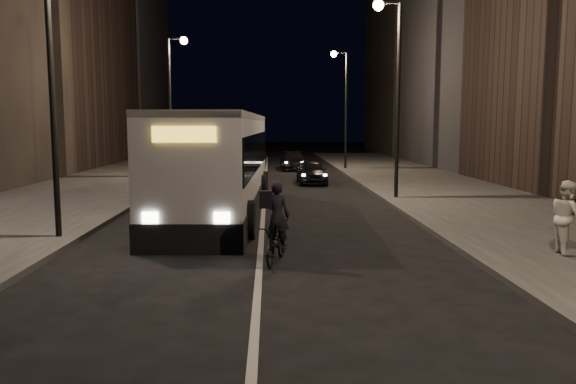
{
  "coord_description": "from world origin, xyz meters",
  "views": [
    {
      "loc": [
        0.25,
        -11.46,
        3.24
      ],
      "look_at": [
        0.72,
        2.9,
        1.5
      ],
      "focal_mm": 35.0,
      "sensor_mm": 36.0,
      "label": 1
    }
  ],
  "objects": [
    {
      "name": "building_row_right",
      "position": [
        16.0,
        27.5,
        10.5
      ],
      "size": [
        8.0,
        61.0,
        21.0
      ],
      "primitive_type": "cube",
      "color": "black",
      "rests_on": "ground"
    },
    {
      "name": "ground",
      "position": [
        0.0,
        0.0,
        0.0
      ],
      "size": [
        180.0,
        180.0,
        0.0
      ],
      "primitive_type": "plane",
      "color": "black",
      "rests_on": "ground"
    },
    {
      "name": "car_near",
      "position": [
        2.54,
        19.11,
        0.64
      ],
      "size": [
        1.61,
        3.8,
        1.28
      ],
      "primitive_type": "imported",
      "rotation": [
        0.0,
        0.0,
        0.03
      ],
      "color": "black",
      "rests_on": "ground"
    },
    {
      "name": "sidewalk_right",
      "position": [
        8.5,
        14.0,
        0.08
      ],
      "size": [
        7.0,
        70.0,
        0.16
      ],
      "primitive_type": "cube",
      "color": "#343431",
      "rests_on": "ground"
    },
    {
      "name": "city_bus",
      "position": [
        -1.6,
        8.95,
        1.96
      ],
      "size": [
        3.5,
        13.45,
        3.59
      ],
      "rotation": [
        0.0,
        0.0,
        -0.03
      ],
      "color": "silver",
      "rests_on": "ground"
    },
    {
      "name": "streetlight_left_near",
      "position": [
        -5.33,
        4.0,
        5.36
      ],
      "size": [
        1.2,
        0.44,
        8.12
      ],
      "color": "black",
      "rests_on": "sidewalk_left"
    },
    {
      "name": "car_far",
      "position": [
        1.92,
        28.67,
        0.65
      ],
      "size": [
        1.85,
        4.47,
        1.29
      ],
      "primitive_type": "imported",
      "rotation": [
        0.0,
        0.0,
        0.01
      ],
      "color": "black",
      "rests_on": "ground"
    },
    {
      "name": "pedestrian_woman",
      "position": [
        7.33,
        1.5,
        1.04
      ],
      "size": [
        0.71,
        0.89,
        1.76
      ],
      "primitive_type": "imported",
      "rotation": [
        0.0,
        0.0,
        1.52
      ],
      "color": "silver",
      "rests_on": "sidewalk_right"
    },
    {
      "name": "sidewalk_left",
      "position": [
        -8.5,
        14.0,
        0.08
      ],
      "size": [
        7.0,
        70.0,
        0.16
      ],
      "primitive_type": "cube",
      "color": "#343431",
      "rests_on": "ground"
    },
    {
      "name": "building_row_left",
      "position": [
        -16.0,
        28.5,
        11.0
      ],
      "size": [
        8.0,
        61.0,
        22.0
      ],
      "primitive_type": "cube",
      "color": "black",
      "rests_on": "ground"
    },
    {
      "name": "streetlight_right_mid",
      "position": [
        5.33,
        12.0,
        5.36
      ],
      "size": [
        1.2,
        0.44,
        8.12
      ],
      "color": "black",
      "rests_on": "sidewalk_right"
    },
    {
      "name": "streetlight_right_far",
      "position": [
        5.33,
        28.0,
        5.36
      ],
      "size": [
        1.2,
        0.44,
        8.12
      ],
      "color": "black",
      "rests_on": "sidewalk_right"
    },
    {
      "name": "cyclist_on_bicycle",
      "position": [
        0.4,
        1.37,
        0.66
      ],
      "size": [
        0.98,
        1.8,
        1.97
      ],
      "rotation": [
        0.0,
        0.0,
        -0.24
      ],
      "color": "black",
      "rests_on": "ground"
    },
    {
      "name": "streetlight_left_far",
      "position": [
        -5.33,
        22.0,
        5.36
      ],
      "size": [
        1.2,
        0.44,
        8.12
      ],
      "color": "black",
      "rests_on": "sidewalk_left"
    },
    {
      "name": "car_mid",
      "position": [
        -3.6,
        27.72,
        0.73
      ],
      "size": [
        1.9,
        4.53,
        1.46
      ],
      "primitive_type": "imported",
      "rotation": [
        0.0,
        0.0,
        3.22
      ],
      "color": "#373739",
      "rests_on": "ground"
    }
  ]
}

